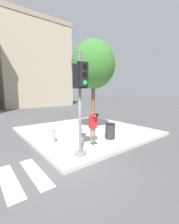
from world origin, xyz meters
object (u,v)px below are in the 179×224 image
(fire_hydrant, at_px, (53,136))
(traffic_signal_pole, at_px, (80,93))
(street_tree, at_px, (93,65))
(trash_bin, at_px, (110,131))
(person_photographer, at_px, (93,125))

(fire_hydrant, bearing_deg, traffic_signal_pole, -83.38)
(street_tree, height_order, trash_bin, street_tree)
(person_photographer, bearing_deg, street_tree, 50.56)
(street_tree, distance_m, trash_bin, 4.42)
(traffic_signal_pole, bearing_deg, trash_bin, 16.26)
(traffic_signal_pole, distance_m, trash_bin, 3.52)
(traffic_signal_pole, xyz_separation_m, person_photographer, (1.33, 0.74, -1.64))
(fire_hydrant, distance_m, trash_bin, 3.20)
(person_photographer, distance_m, fire_hydrant, 2.23)
(traffic_signal_pole, relative_size, person_photographer, 2.57)
(person_photographer, xyz_separation_m, fire_hydrant, (-1.58, 1.43, -0.63))
(street_tree, distance_m, fire_hydrant, 5.16)
(person_photographer, xyz_separation_m, street_tree, (1.60, 1.94, 3.41))
(traffic_signal_pole, bearing_deg, person_photographer, 29.23)
(trash_bin, bearing_deg, person_photographer, -179.09)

